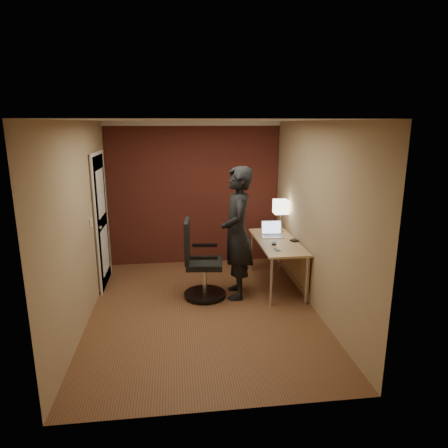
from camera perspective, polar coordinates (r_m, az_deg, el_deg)
The scene contains 9 objects.
room at distance 6.62m, azimuth -6.44°, elevation 4.61°, with size 4.00×4.00×4.00m.
desk at distance 6.17m, azimuth 8.22°, elevation -3.49°, with size 0.60×1.50×0.73m.
desk_lamp at distance 6.51m, azimuth 8.11°, elevation 2.40°, with size 0.22×0.22×0.54m.
laptop at distance 6.36m, azimuth 6.88°, elevation -1.12°, with size 0.34×0.27×0.23m.
mouse at distance 5.92m, azimuth 7.16°, elevation -2.78°, with size 0.06×0.10×0.03m, color black.
phone at distance 5.68m, azimuth 7.61°, elevation -3.66°, with size 0.06×0.12×0.01m, color black.
wallet at distance 6.13m, azimuth 10.00°, elevation -2.34°, with size 0.09×0.11×0.02m, color black.
office_chair at distance 5.75m, azimuth -3.52°, elevation -5.81°, with size 0.61×0.66×1.13m.
person at distance 5.66m, azimuth 1.89°, elevation -1.33°, with size 0.69×0.45×1.90m, color black.
Camera 1 is at (-0.34, -4.99, 2.47)m, focal length 32.00 mm.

